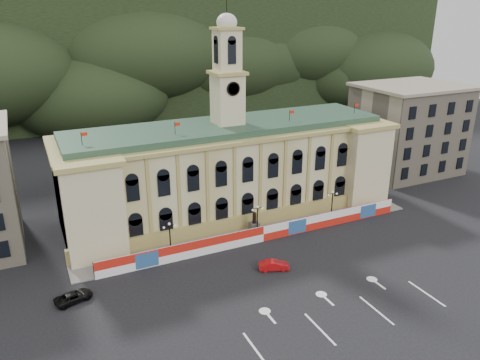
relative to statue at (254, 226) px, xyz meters
name	(u,v)px	position (x,y,z in m)	size (l,w,h in m)	color
ground	(319,292)	(0.00, -18.00, -1.19)	(260.00, 260.00, 0.00)	black
lane_markings	(343,314)	(0.00, -23.00, -1.18)	(26.00, 10.00, 0.02)	white
hill_ridge	(113,51)	(0.03, 103.99, 18.30)	(230.00, 80.00, 64.00)	black
city_hall	(229,168)	(0.00, 9.63, 6.66)	(56.20, 17.60, 37.10)	beige
side_building_right	(408,129)	(43.00, 12.93, 8.14)	(21.00, 17.00, 18.60)	tan
hoarding_fence	(263,234)	(0.06, -2.93, 0.06)	(50.00, 0.44, 2.50)	red
pavement	(255,233)	(0.00, -0.25, -1.11)	(56.00, 5.50, 0.16)	slate
statue	(254,226)	(0.00, 0.00, 0.00)	(1.40, 1.40, 3.72)	#595651
lamp_left	(170,236)	(-14.00, -1.00, 1.89)	(1.96, 0.44, 5.15)	black
lamp_center	(257,218)	(0.00, -1.00, 1.89)	(1.96, 0.44, 5.15)	black
lamp_right	(332,203)	(14.00, -1.00, 1.89)	(1.96, 0.44, 5.15)	black
red_sedan	(274,265)	(-2.51, -10.89, -0.50)	(4.40, 2.77, 1.37)	#B70D0F
black_suv	(74,297)	(-28.08, -6.86, -0.56)	(4.94, 3.27, 1.26)	black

